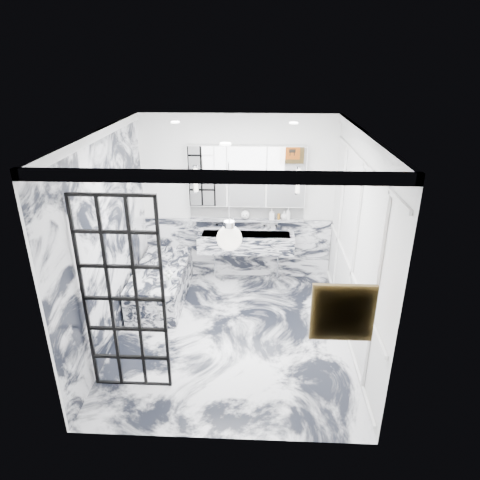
{
  "coord_description": "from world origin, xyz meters",
  "views": [
    {
      "loc": [
        0.36,
        -5.0,
        3.62
      ],
      "look_at": [
        0.1,
        0.5,
        1.23
      ],
      "focal_mm": 32.0,
      "sensor_mm": 36.0,
      "label": 1
    }
  ],
  "objects_px": {
    "trough_sink": "(246,242)",
    "mirror_cabinet": "(247,176)",
    "crittall_door": "(124,299)",
    "bathtub": "(161,283)"
  },
  "relations": [
    {
      "from": "crittall_door",
      "to": "trough_sink",
      "type": "distance_m",
      "value": 2.93
    },
    {
      "from": "crittall_door",
      "to": "trough_sink",
      "type": "xyz_separation_m",
      "value": [
        1.25,
        2.61,
        -0.45
      ]
    },
    {
      "from": "trough_sink",
      "to": "mirror_cabinet",
      "type": "relative_size",
      "value": 0.84
    },
    {
      "from": "mirror_cabinet",
      "to": "bathtub",
      "type": "xyz_separation_m",
      "value": [
        -1.32,
        -0.83,
        -1.54
      ]
    },
    {
      "from": "trough_sink",
      "to": "mirror_cabinet",
      "type": "xyz_separation_m",
      "value": [
        -0.0,
        0.17,
        1.09
      ]
    },
    {
      "from": "bathtub",
      "to": "trough_sink",
      "type": "bearing_deg",
      "value": 26.48
    },
    {
      "from": "mirror_cabinet",
      "to": "bathtub",
      "type": "height_order",
      "value": "mirror_cabinet"
    },
    {
      "from": "crittall_door",
      "to": "trough_sink",
      "type": "height_order",
      "value": "crittall_door"
    },
    {
      "from": "crittall_door",
      "to": "bathtub",
      "type": "relative_size",
      "value": 1.43
    },
    {
      "from": "trough_sink",
      "to": "mirror_cabinet",
      "type": "bearing_deg",
      "value": 90.0
    }
  ]
}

